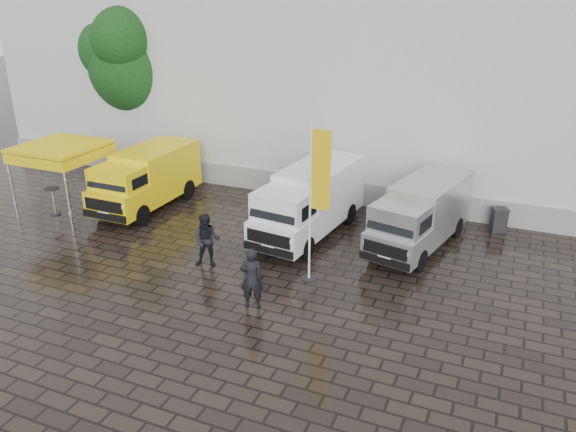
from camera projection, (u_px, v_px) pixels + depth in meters
name	position (u px, v px, depth m)	size (l,w,h in m)	color
ground	(299.00, 291.00, 17.49)	(120.00, 120.00, 0.00)	black
exhibition_hall	(456.00, 46.00, 28.10)	(44.00, 16.00, 12.00)	silver
hall_plinth	(415.00, 201.00, 23.35)	(44.00, 0.15, 1.00)	gray
van_yellow	(146.00, 180.00, 23.58)	(2.05, 5.34, 2.46)	yellow
van_white	(309.00, 203.00, 20.98)	(1.96, 5.87, 2.55)	white
van_silver	(420.00, 216.00, 20.03)	(1.82, 5.47, 2.37)	#AAAEAF
canopy_tent	(60.00, 150.00, 22.50)	(3.05, 3.05, 2.92)	silver
flagpole	(316.00, 196.00, 17.05)	(0.88, 0.50, 5.17)	black
tree	(135.00, 61.00, 28.03)	(4.62, 4.62, 8.29)	black
cocktail_table	(54.00, 201.00, 23.13)	(0.60, 0.60, 1.15)	black
wheelie_bin	(499.00, 220.00, 21.61)	(0.57, 0.57, 0.94)	black
person_front	(252.00, 278.00, 16.29)	(0.69, 0.46, 1.90)	black
person_tent	(207.00, 240.00, 18.75)	(0.91, 0.71, 1.87)	black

